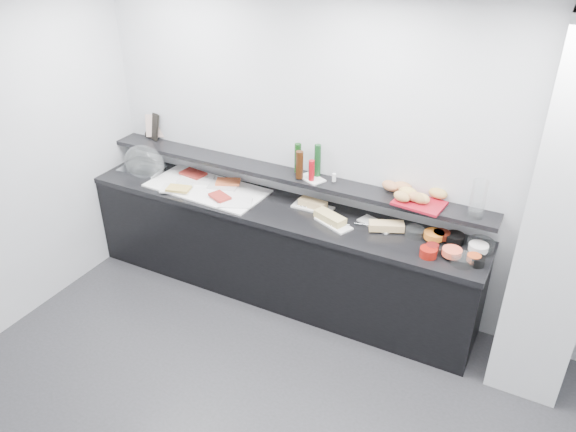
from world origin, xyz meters
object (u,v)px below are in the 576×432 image
at_px(framed_print, 151,125).
at_px(carafe, 478,200).
at_px(condiment_tray, 312,178).
at_px(bread_tray, 419,203).
at_px(sandwich_plate_mid, 333,224).
at_px(cloche_base, 142,170).

xyz_separation_m(framed_print, carafe, (3.15, -0.15, 0.02)).
height_order(condiment_tray, bread_tray, bread_tray).
xyz_separation_m(sandwich_plate_mid, carafe, (1.05, 0.19, 0.39)).
bearing_deg(framed_print, carafe, 19.78).
relative_size(sandwich_plate_mid, carafe, 1.09).
bearing_deg(cloche_base, condiment_tray, -0.13).
bearing_deg(sandwich_plate_mid, cloche_base, -157.52).
height_order(bread_tray, carafe, carafe).
relative_size(sandwich_plate_mid, framed_print, 1.25).
relative_size(cloche_base, bread_tray, 1.07).
height_order(cloche_base, framed_print, framed_print).
xyz_separation_m(bread_tray, carafe, (0.42, -0.01, 0.14)).
bearing_deg(bread_tray, sandwich_plate_mid, -156.63).
bearing_deg(framed_print, sandwich_plate_mid, 13.41).
bearing_deg(bread_tray, condiment_tray, -174.96).
xyz_separation_m(sandwich_plate_mid, framed_print, (-2.10, 0.34, 0.37)).
relative_size(sandwich_plate_mid, condiment_tray, 1.47).
distance_m(framed_print, condiment_tray, 1.81).
relative_size(sandwich_plate_mid, bread_tray, 0.87).
bearing_deg(sandwich_plate_mid, bread_tray, 41.34).
bearing_deg(condiment_tray, cloche_base, -150.21).
distance_m(sandwich_plate_mid, bread_tray, 0.70).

